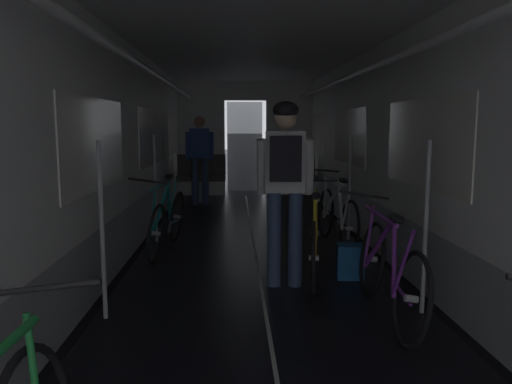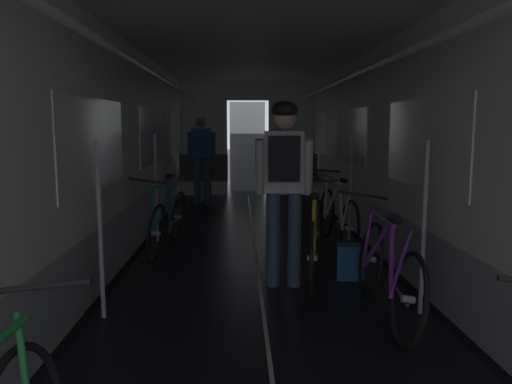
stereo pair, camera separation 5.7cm
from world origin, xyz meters
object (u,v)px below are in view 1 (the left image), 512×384
(backpack_on_floor, at_px, (350,261))
(bicycle_purple, at_px, (388,271))
(bench_seat_far_right, at_px, (291,173))
(person_cyclist_aisle, at_px, (285,174))
(person_standing_near_bench, at_px, (200,154))
(bicycle_teal, at_px, (167,220))
(bicycle_white, at_px, (336,216))
(bench_seat_far_left, at_px, (201,174))
(bicycle_yellow_in_aisle, at_px, (315,240))

(backpack_on_floor, bearing_deg, bicycle_purple, -86.66)
(bench_seat_far_right, xyz_separation_m, backpack_on_floor, (0.00, -5.03, -0.40))
(person_cyclist_aisle, xyz_separation_m, person_standing_near_bench, (-1.12, 4.89, -0.10))
(bicycle_teal, height_order, bicycle_purple, bicycle_purple)
(bench_seat_far_right, distance_m, bicycle_white, 3.75)
(bicycle_teal, xyz_separation_m, person_cyclist_aisle, (1.28, -1.36, 0.69))
(bench_seat_far_left, bearing_deg, person_cyclist_aisle, -77.95)
(bicycle_purple, distance_m, bicycle_yellow_in_aisle, 1.13)
(person_cyclist_aisle, bearing_deg, bench_seat_far_right, 82.67)
(bicycle_purple, relative_size, bicycle_yellow_in_aisle, 1.01)
(bicycle_yellow_in_aisle, bearing_deg, bench_seat_far_right, 86.00)
(bicycle_yellow_in_aisle, distance_m, person_standing_near_bench, 4.88)
(bench_seat_far_right, height_order, bicycle_yellow_in_aisle, bench_seat_far_right)
(bicycle_teal, xyz_separation_m, backpack_on_floor, (1.96, -1.13, -0.21))
(bench_seat_far_left, height_order, person_standing_near_bench, person_standing_near_bench)
(bench_seat_far_left, relative_size, bicycle_purple, 0.58)
(bicycle_purple, distance_m, person_standing_near_bench, 6.00)
(bicycle_teal, height_order, bicycle_white, bicycle_teal)
(bench_seat_far_left, relative_size, person_cyclist_aisle, 0.57)
(bicycle_purple, relative_size, person_standing_near_bench, 1.00)
(bicycle_teal, relative_size, person_cyclist_aisle, 0.98)
(bicycle_white, height_order, person_standing_near_bench, person_standing_near_bench)
(bicycle_purple, height_order, bicycle_yellow_in_aisle, bicycle_purple)
(person_cyclist_aisle, xyz_separation_m, bicycle_yellow_in_aisle, (0.33, 0.26, -0.69))
(bicycle_white, bearing_deg, person_cyclist_aisle, -117.98)
(person_cyclist_aisle, bearing_deg, backpack_on_floor, 18.54)
(bicycle_teal, distance_m, backpack_on_floor, 2.27)
(bench_seat_far_right, relative_size, bicycle_yellow_in_aisle, 0.59)
(bicycle_yellow_in_aisle, height_order, backpack_on_floor, bicycle_yellow_in_aisle)
(bicycle_teal, bearing_deg, bicycle_white, 4.39)
(bench_seat_far_left, height_order, person_cyclist_aisle, person_cyclist_aisle)
(bicycle_white, bearing_deg, bicycle_teal, -175.61)
(person_standing_near_bench, xyz_separation_m, backpack_on_floor, (1.80, -4.66, -0.81))
(person_cyclist_aisle, bearing_deg, bicycle_yellow_in_aisle, 38.97)
(bicycle_teal, relative_size, bicycle_yellow_in_aisle, 1.01)
(backpack_on_floor, bearing_deg, bench_seat_far_right, 90.03)
(bench_seat_far_left, xyz_separation_m, backpack_on_floor, (1.80, -5.03, -0.40))
(bicycle_yellow_in_aisle, xyz_separation_m, person_standing_near_bench, (-1.45, 4.62, 0.59))
(bench_seat_far_right, xyz_separation_m, bicycle_teal, (-1.96, -3.90, -0.19))
(bench_seat_far_left, height_order, bicycle_purple, bicycle_purple)
(person_standing_near_bench, bearing_deg, bench_seat_far_right, 11.83)
(bicycle_white, xyz_separation_m, bicycle_yellow_in_aisle, (-0.48, -1.26, 0.00))
(bench_seat_far_right, xyz_separation_m, bicycle_purple, (0.06, -6.05, -0.19))
(bench_seat_far_left, relative_size, person_standing_near_bench, 0.58)
(bench_seat_far_left, height_order, bicycle_teal, same)
(bench_seat_far_left, xyz_separation_m, person_standing_near_bench, (0.00, -0.38, 0.41))
(bicycle_yellow_in_aisle, xyz_separation_m, backpack_on_floor, (0.35, -0.04, -0.21))
(person_standing_near_bench, bearing_deg, backpack_on_floor, -68.87)
(bicycle_teal, distance_m, bicycle_white, 2.09)
(bench_seat_far_left, relative_size, bench_seat_far_right, 1.00)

